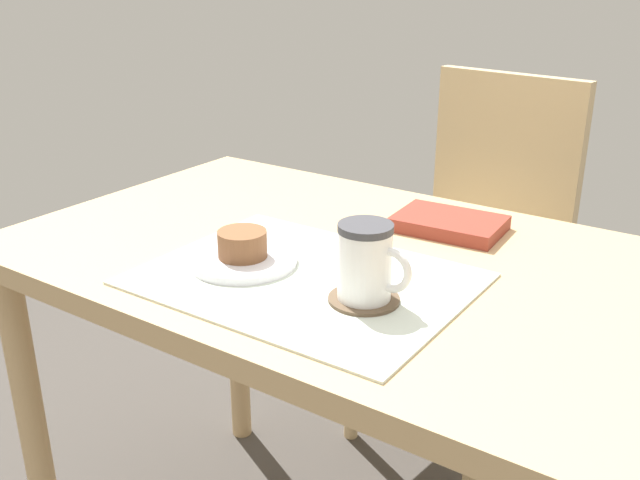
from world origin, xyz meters
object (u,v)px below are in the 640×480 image
at_px(wooden_chair, 475,248).
at_px(dining_table, 369,309).
at_px(coffee_mug, 367,262).
at_px(pastry, 242,244).
at_px(pastry_plate, 243,260).
at_px(small_book, 449,224).

bearing_deg(wooden_chair, dining_table, 105.01).
relative_size(dining_table, coffee_mug, 11.16).
relative_size(wooden_chair, pastry, 12.25).
xyz_separation_m(wooden_chair, pastry, (-0.06, -0.80, 0.26)).
height_order(dining_table, pastry_plate, pastry_plate).
height_order(dining_table, coffee_mug, coffee_mug).
distance_m(dining_table, small_book, 0.22).
height_order(pastry_plate, small_book, small_book).
xyz_separation_m(pastry, small_book, (0.19, 0.32, -0.02)).
xyz_separation_m(wooden_chair, pastry_plate, (-0.06, -0.80, 0.24)).
height_order(coffee_mug, small_book, coffee_mug).
height_order(wooden_chair, pastry_plate, wooden_chair).
bearing_deg(wooden_chair, pastry_plate, 93.25).
distance_m(coffee_mug, small_book, 0.33).
relative_size(pastry, coffee_mug, 0.70).
relative_size(coffee_mug, small_book, 0.60).
xyz_separation_m(dining_table, coffee_mug, (0.07, -0.14, 0.15)).
height_order(pastry, small_book, pastry).
bearing_deg(pastry_plate, dining_table, 42.24).
bearing_deg(pastry_plate, coffee_mug, -1.17).
distance_m(dining_table, pastry_plate, 0.22).
bearing_deg(pastry_plate, small_book, 58.80).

